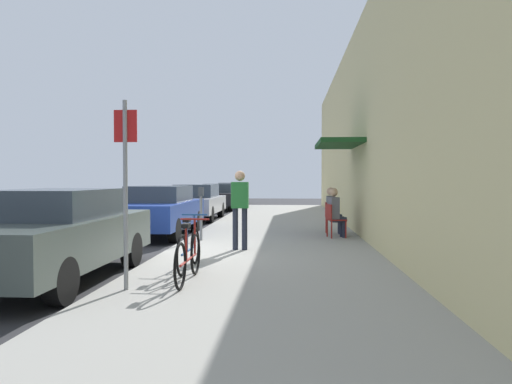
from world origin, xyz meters
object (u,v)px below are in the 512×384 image
object	(u,v)px
cafe_chair_1	(331,216)
cafe_chair_0	(333,218)
parking_meter	(201,209)
bicycle_1	(189,248)
seated_patron_1	(333,209)
parked_car_2	(196,202)
street_sign	(125,179)
bicycle_0	(188,258)
seated_patron_0	(336,211)
parked_car_3	(219,196)
parked_car_1	(159,210)
parked_car_4	(232,193)
pedestrian_standing	(240,203)
parked_car_0	(55,234)

from	to	relation	value
cafe_chair_1	cafe_chair_0	bearing A→B (deg)	-89.88
parking_meter	bicycle_1	bearing A→B (deg)	-82.28
bicycle_1	seated_patron_1	bearing A→B (deg)	61.93
parked_car_2	street_sign	distance (m)	12.52
bicycle_0	parked_car_2	bearing A→B (deg)	100.76
seated_patron_0	cafe_chair_1	size ratio (longest dim) A/B	1.48
cafe_chair_0	seated_patron_1	distance (m)	0.89
cafe_chair_0	cafe_chair_1	size ratio (longest dim) A/B	1.00
parked_car_3	bicycle_1	distance (m)	17.22
seated_patron_1	parked_car_1	bearing A→B (deg)	178.88
parked_car_1	bicycle_0	size ratio (longest dim) A/B	2.57
parked_car_3	seated_patron_0	size ratio (longest dim) A/B	3.41
parked_car_4	seated_patron_0	world-z (taller)	seated_patron_0
parked_car_3	parking_meter	xyz separation A→B (m)	(1.55, -13.34, 0.16)
parked_car_3	cafe_chair_0	distance (m)	13.47
parking_meter	seated_patron_0	world-z (taller)	parking_meter
street_sign	pedestrian_standing	world-z (taller)	street_sign
bicycle_0	seated_patron_0	world-z (taller)	seated_patron_0
parked_car_1	seated_patron_0	size ratio (longest dim) A/B	3.41
parked_car_4	bicycle_1	xyz separation A→B (m)	(2.06, -22.43, -0.25)
parked_car_0	seated_patron_0	world-z (taller)	parked_car_0
parked_car_4	street_sign	xyz separation A→B (m)	(1.50, -23.89, 0.91)
cafe_chair_1	parked_car_1	bearing A→B (deg)	178.88
parked_car_1	cafe_chair_1	bearing A→B (deg)	-1.12
parked_car_4	street_sign	size ratio (longest dim) A/B	1.69
parking_meter	street_sign	xyz separation A→B (m)	(-0.05, -5.22, 0.75)
parked_car_0	parked_car_2	size ratio (longest dim) A/B	1.00
parked_car_3	bicycle_0	bearing A→B (deg)	-82.88
parked_car_1	parked_car_4	world-z (taller)	parked_car_1
cafe_chair_0	pedestrian_standing	size ratio (longest dim) A/B	0.51
parked_car_2	street_sign	world-z (taller)	street_sign
bicycle_0	cafe_chair_0	bearing A→B (deg)	64.21
bicycle_1	cafe_chair_0	size ratio (longest dim) A/B	1.97
parked_car_2	cafe_chair_0	world-z (taller)	parked_car_2
bicycle_1	seated_patron_0	world-z (taller)	seated_patron_0
bicycle_0	cafe_chair_1	world-z (taller)	bicycle_0
seated_patron_0	cafe_chair_1	xyz separation A→B (m)	(-0.06, 0.85, -0.19)
cafe_chair_0	seated_patron_1	size ratio (longest dim) A/B	0.67
street_sign	seated_patron_0	xyz separation A→B (m)	(3.45, 6.02, -0.82)
parked_car_1	parked_car_3	xyz separation A→B (m)	(0.00, 11.59, -0.03)
parked_car_3	street_sign	xyz separation A→B (m)	(1.50, -18.56, 0.92)
parked_car_3	cafe_chair_0	xyz separation A→B (m)	(4.89, -12.55, -0.10)
parked_car_1	parked_car_3	bearing A→B (deg)	90.00
cafe_chair_0	seated_patron_1	xyz separation A→B (m)	(0.06, 0.86, 0.19)
bicycle_0	bicycle_1	xyz separation A→B (m)	(-0.19, 0.91, 0.00)
parked_car_4	seated_patron_0	xyz separation A→B (m)	(4.95, -17.87, 0.09)
parked_car_1	bicycle_0	world-z (taller)	parked_car_1
parked_car_0	bicycle_0	bearing A→B (deg)	-10.01
bicycle_1	pedestrian_standing	bearing A→B (deg)	74.66
seated_patron_0	parked_car_0	bearing A→B (deg)	-134.28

